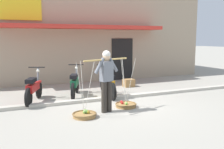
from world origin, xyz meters
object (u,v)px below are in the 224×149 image
Objects in this scene: motorcycle_nearest_shop at (34,89)px; wooden_crate at (129,83)px; fruit_basket_left_side at (126,105)px; motorcycle_third_in_row at (108,84)px; motorcycle_second_in_row at (75,84)px; fruit_basket_right_side at (85,114)px; fruit_vendor at (106,77)px.

motorcycle_nearest_shop reaches higher than wooden_crate.
motorcycle_third_in_row is (0.06, 1.51, 0.38)m from fruit_basket_left_side.
motorcycle_nearest_shop is 1.00× the size of motorcycle_second_in_row.
motorcycle_second_in_row is (-0.99, 1.96, 0.38)m from fruit_basket_left_side.
fruit_basket_left_side is 3.24m from wooden_crate.
motorcycle_second_in_row is at bearing -161.05° from wooden_crate.
motorcycle_nearest_shop is (-1.00, 2.10, 0.38)m from fruit_basket_right_side.
fruit_vendor is 0.98× the size of motorcycle_nearest_shop.
fruit_basket_left_side is 1.49m from fruit_basket_right_side.
fruit_vendor is 1.17× the size of fruit_basket_right_side.
motorcycle_second_in_row is 0.95× the size of motorcycle_third_in_row.
motorcycle_third_in_row is 4.13× the size of wooden_crate.
motorcycle_second_in_row is 3.91× the size of wooden_crate.
motorcycle_nearest_shop is at bearing -163.30° from wooden_crate.
fruit_vendor is 3.85× the size of wooden_crate.
fruit_vendor reaches higher than motorcycle_second_in_row.
fruit_vendor is 2.27m from motorcycle_second_in_row.
fruit_vendor is 2.59m from motorcycle_nearest_shop.
motorcycle_nearest_shop is 3.91× the size of wooden_crate.
motorcycle_nearest_shop and motorcycle_third_in_row have the same top height.
fruit_basket_right_side is at bearing -99.99° from motorcycle_second_in_row.
fruit_vendor is at bearing -161.87° from fruit_basket_left_side.
motorcycle_second_in_row is at bearing 80.01° from fruit_basket_right_side.
fruit_basket_right_side reaches higher than motorcycle_nearest_shop.
fruit_vendor is 1.17× the size of fruit_basket_left_side.
fruit_vendor is 1.17m from fruit_basket_left_side.
fruit_basket_left_side reaches higher than motorcycle_nearest_shop.
motorcycle_third_in_row is (1.48, 1.97, 0.38)m from fruit_basket_right_side.
fruit_basket_left_side is 0.80× the size of motorcycle_third_in_row.
fruit_basket_left_side is at bearing -118.87° from wooden_crate.
wooden_crate is (2.27, 3.07, -0.82)m from fruit_vendor.
fruit_vendor is 0.99× the size of motorcycle_second_in_row.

